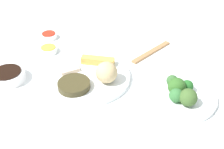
{
  "coord_description": "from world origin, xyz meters",
  "views": [
    {
      "loc": [
        -0.05,
        0.74,
        0.59
      ],
      "look_at": [
        -0.09,
        0.02,
        0.06
      ],
      "focal_mm": 45.4,
      "sensor_mm": 36.0,
      "label": 1
    }
  ],
  "objects_px": {
    "soy_sauce_bowl": "(8,76)",
    "sauce_ramekin_sweet_and_sour": "(49,36)",
    "main_plate": "(87,77)",
    "sauce_ramekin_hot_mustard": "(49,50)",
    "chopsticks_pair": "(151,52)",
    "broccoli_plate": "(177,95)"
  },
  "relations": [
    {
      "from": "main_plate",
      "to": "sauce_ramekin_hot_mustard",
      "type": "bearing_deg",
      "value": -49.89
    },
    {
      "from": "broccoli_plate",
      "to": "chopsticks_pair",
      "type": "height_order",
      "value": "broccoli_plate"
    },
    {
      "from": "broccoli_plate",
      "to": "sauce_ramekin_sweet_and_sour",
      "type": "xyz_separation_m",
      "value": [
        0.44,
        -0.39,
        0.0
      ]
    },
    {
      "from": "soy_sauce_bowl",
      "to": "sauce_ramekin_sweet_and_sour",
      "type": "distance_m",
      "value": 0.3
    },
    {
      "from": "broccoli_plate",
      "to": "sauce_ramekin_sweet_and_sour",
      "type": "height_order",
      "value": "sauce_ramekin_sweet_and_sour"
    },
    {
      "from": "soy_sauce_bowl",
      "to": "sauce_ramekin_hot_mustard",
      "type": "height_order",
      "value": "soy_sauce_bowl"
    },
    {
      "from": "chopsticks_pair",
      "to": "sauce_ramekin_sweet_and_sour",
      "type": "bearing_deg",
      "value": -18.58
    },
    {
      "from": "broccoli_plate",
      "to": "chopsticks_pair",
      "type": "bearing_deg",
      "value": -82.42
    },
    {
      "from": "sauce_ramekin_hot_mustard",
      "to": "main_plate",
      "type": "bearing_deg",
      "value": 130.11
    },
    {
      "from": "broccoli_plate",
      "to": "sauce_ramekin_hot_mustard",
      "type": "bearing_deg",
      "value": -33.73
    },
    {
      "from": "sauce_ramekin_hot_mustard",
      "to": "chopsticks_pair",
      "type": "distance_m",
      "value": 0.39
    },
    {
      "from": "main_plate",
      "to": "chopsticks_pair",
      "type": "xyz_separation_m",
      "value": [
        -0.24,
        -0.15,
        -0.0
      ]
    },
    {
      "from": "soy_sauce_bowl",
      "to": "main_plate",
      "type": "bearing_deg",
      "value": 178.56
    },
    {
      "from": "soy_sauce_bowl",
      "to": "sauce_ramekin_sweet_and_sour",
      "type": "bearing_deg",
      "value": -109.26
    },
    {
      "from": "main_plate",
      "to": "sauce_ramekin_sweet_and_sour",
      "type": "bearing_deg",
      "value": -60.7
    },
    {
      "from": "broccoli_plate",
      "to": "chopsticks_pair",
      "type": "relative_size",
      "value": 1.16
    },
    {
      "from": "main_plate",
      "to": "sauce_ramekin_sweet_and_sour",
      "type": "height_order",
      "value": "sauce_ramekin_sweet_and_sour"
    },
    {
      "from": "soy_sauce_bowl",
      "to": "chopsticks_pair",
      "type": "bearing_deg",
      "value": -163.85
    },
    {
      "from": "main_plate",
      "to": "soy_sauce_bowl",
      "type": "bearing_deg",
      "value": -1.44
    },
    {
      "from": "sauce_ramekin_hot_mustard",
      "to": "sauce_ramekin_sweet_and_sour",
      "type": "distance_m",
      "value": 0.11
    },
    {
      "from": "sauce_ramekin_sweet_and_sour",
      "to": "chopsticks_pair",
      "type": "relative_size",
      "value": 0.32
    },
    {
      "from": "sauce_ramekin_hot_mustard",
      "to": "soy_sauce_bowl",
      "type": "bearing_deg",
      "value": 56.79
    }
  ]
}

